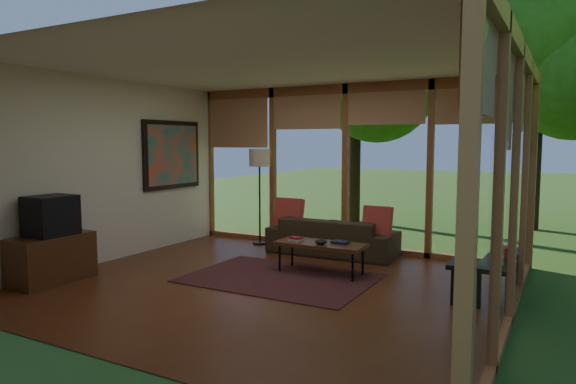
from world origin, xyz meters
The scene contains 25 objects.
floor centered at (0.00, 0.00, 0.00)m, with size 5.50×5.50×0.00m, color brown.
ceiling centered at (0.00, 0.00, 2.70)m, with size 5.50×5.50×0.00m, color silver.
wall_left centered at (-2.75, 0.00, 1.35)m, with size 0.04×5.00×2.70m, color beige.
wall_front centered at (0.00, -2.50, 1.35)m, with size 5.50×0.04×2.70m, color beige.
window_wall_back centered at (0.00, 2.50, 1.35)m, with size 5.50×0.12×2.70m, color #A05D31.
window_wall_right centered at (2.75, 0.00, 1.35)m, with size 0.12×5.00×2.70m, color #A05D31.
tree_nw centered at (-0.99, 5.50, 3.75)m, with size 3.45×3.45×5.49m.
tree_ne centered at (2.58, 6.16, 3.76)m, with size 3.34×3.34×5.44m.
rug centered at (-0.02, 0.36, 0.01)m, with size 2.35×1.66×0.01m, color maroon.
sofa centered at (0.00, 2.00, 0.29)m, with size 2.00×0.78×0.58m, color #372B1B.
pillow_left centered at (-0.75, 1.95, 0.61)m, with size 0.46×0.15×0.46m, color maroon.
pillow_right centered at (0.75, 1.95, 0.59)m, with size 0.43×0.14×0.43m, color maroon.
ct_book_lower centered at (-0.01, 0.78, 0.44)m, with size 0.18×0.14×0.03m, color beige.
ct_book_upper centered at (-0.01, 0.78, 0.47)m, with size 0.16×0.12×0.03m, color maroon.
ct_book_side centered at (0.59, 0.91, 0.44)m, with size 0.21×0.16×0.03m, color black.
ct_bowl centered at (0.39, 0.73, 0.46)m, with size 0.16×0.16×0.07m, color black.
media_cabinet centered at (-2.47, -1.16, 0.30)m, with size 0.50×1.00×0.60m, color #552F17.
television centered at (-2.45, -1.16, 0.85)m, with size 0.45×0.55×0.50m, color black.
console_book_a centered at (2.40, 0.52, 0.49)m, with size 0.20×0.14×0.07m, color #376055.
console_book_b centered at (2.40, 0.97, 0.51)m, with size 0.24×0.18×0.11m, color maroon.
console_book_c centered at (2.40, 1.37, 0.49)m, with size 0.24×0.18×0.07m, color beige.
floor_lamp centered at (-1.46, 2.18, 1.41)m, with size 0.36×0.36×1.65m.
coffee_table centered at (0.34, 0.83, 0.39)m, with size 1.20×0.50×0.43m.
side_console centered at (2.40, 0.92, 0.41)m, with size 0.60×1.40×0.46m.
wall_painting centered at (-2.71, 1.40, 1.55)m, with size 0.06×1.35×1.15m.
Camera 1 is at (3.21, -5.31, 1.76)m, focal length 32.00 mm.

